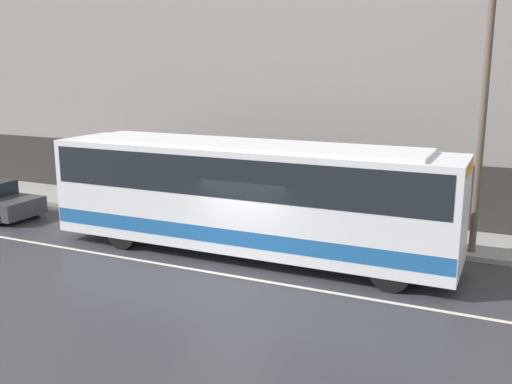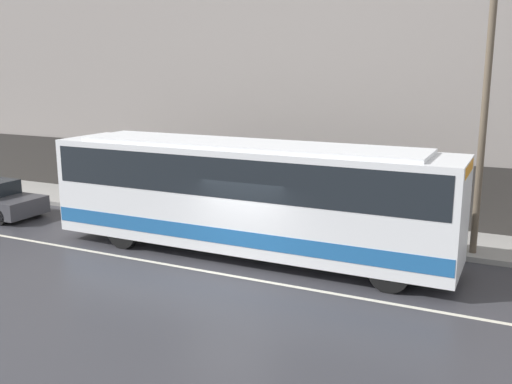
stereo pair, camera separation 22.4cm
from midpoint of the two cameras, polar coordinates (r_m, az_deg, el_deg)
ground_plane at (r=15.72m, az=-1.95°, el=-8.40°), size 60.00×60.00×0.00m
sidewalk at (r=20.43m, az=5.12°, el=-3.29°), size 60.00×2.87×0.16m
building_facade at (r=21.19m, az=6.88°, el=9.67°), size 60.00×0.35×9.57m
lane_stripe at (r=15.72m, az=-1.95°, el=-8.38°), size 54.00×0.14×0.01m
transit_bus at (r=16.92m, az=-0.62°, el=-0.05°), size 12.37×2.49×3.44m
utility_pole_near at (r=17.60m, az=22.13°, el=6.31°), size 0.20×0.20×7.66m
pedestrian_waiting at (r=22.38m, az=-4.26°, el=0.39°), size 0.36×0.36×1.69m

